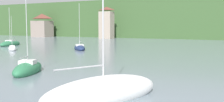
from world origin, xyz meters
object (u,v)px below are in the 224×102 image
(shore_building_west, at_px, (42,26))
(sailboat_far_10, at_px, (12,49))
(shore_building_westcentral, at_px, (106,23))
(sailboat_near_4, at_px, (28,69))
(sailboat_far_0, at_px, (80,48))
(sailboat_far_1, at_px, (10,44))
(sailboat_near_8, at_px, (103,92))

(shore_building_west, bearing_deg, sailboat_far_10, -53.63)
(shore_building_westcentral, bearing_deg, shore_building_west, 177.79)
(shore_building_west, relative_size, sailboat_near_4, 1.11)
(sailboat_far_0, bearing_deg, sailboat_far_1, 45.37)
(sailboat_near_4, bearing_deg, sailboat_near_8, -138.24)
(sailboat_far_1, height_order, sailboat_far_10, sailboat_far_1)
(sailboat_far_0, bearing_deg, shore_building_westcentral, -19.12)
(shore_building_westcentral, distance_m, sailboat_far_10, 45.45)
(shore_building_west, bearing_deg, shore_building_westcentral, -2.21)
(sailboat_far_10, bearing_deg, sailboat_far_0, 70.01)
(shore_building_west, distance_m, shore_building_westcentral, 28.85)
(sailboat_far_0, bearing_deg, sailboat_near_4, 162.03)
(shore_building_west, xyz_separation_m, sailboat_near_4, (53.02, -61.77, -3.95))
(shore_building_westcentral, height_order, sailboat_near_8, shore_building_westcentral)
(shore_building_west, distance_m, sailboat_near_4, 81.50)
(shore_building_west, relative_size, shore_building_westcentral, 0.84)
(sailboat_far_1, bearing_deg, shore_building_westcentral, 155.84)
(sailboat_near_4, xyz_separation_m, sailboat_near_8, (10.35, -4.62, 0.09))
(shore_building_west, bearing_deg, sailboat_near_4, -49.36)
(shore_building_west, xyz_separation_m, shore_building_westcentral, (28.82, -1.11, 0.83))
(sailboat_far_0, relative_size, sailboat_far_1, 1.00)
(shore_building_westcentral, xyz_separation_m, sailboat_near_4, (24.20, -60.65, -4.78))
(sailboat_near_8, bearing_deg, sailboat_near_4, 92.95)
(shore_building_west, height_order, sailboat_far_0, shore_building_west)
(sailboat_far_1, bearing_deg, sailboat_far_0, 67.46)
(shore_building_westcentral, relative_size, sailboat_far_0, 1.23)
(sailboat_far_0, bearing_deg, sailboat_near_8, 175.71)
(sailboat_far_0, bearing_deg, sailboat_far_10, 81.34)
(shore_building_westcentral, height_order, sailboat_far_10, shore_building_westcentral)
(sailboat_far_0, distance_m, sailboat_near_4, 23.78)
(shore_building_westcentral, relative_size, sailboat_near_8, 1.02)
(shore_building_westcentral, distance_m, sailboat_near_8, 74.01)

